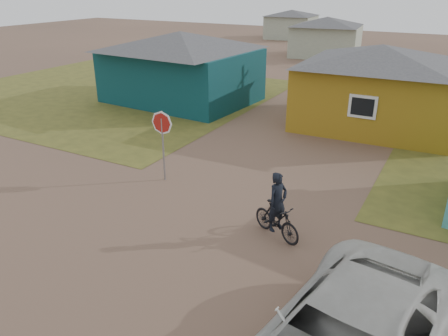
# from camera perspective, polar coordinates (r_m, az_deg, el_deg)

# --- Properties ---
(ground) EXTENTS (120.00, 120.00, 0.00)m
(ground) POSITION_cam_1_polar(r_m,az_deg,el_deg) (11.86, -7.65, -10.73)
(ground) COLOR brown
(grass_nw) EXTENTS (20.00, 18.00, 0.00)m
(grass_nw) POSITION_cam_1_polar(r_m,az_deg,el_deg) (29.62, -14.99, 9.59)
(grass_nw) COLOR olive
(grass_nw) RESTS_ON ground
(house_teal) EXTENTS (8.93, 7.08, 4.00)m
(house_teal) POSITION_cam_1_polar(r_m,az_deg,el_deg) (26.18, -5.62, 13.13)
(house_teal) COLOR #0A3339
(house_teal) RESTS_ON ground
(house_yellow) EXTENTS (7.72, 6.76, 3.90)m
(house_yellow) POSITION_cam_1_polar(r_m,az_deg,el_deg) (22.55, 19.44, 10.19)
(house_yellow) COLOR #977017
(house_yellow) RESTS_ON ground
(house_pale_west) EXTENTS (7.04, 6.15, 3.60)m
(house_pale_west) POSITION_cam_1_polar(r_m,az_deg,el_deg) (43.75, 13.18, 16.41)
(house_pale_west) COLOR #A3AC93
(house_pale_west) RESTS_ON ground
(house_pale_north) EXTENTS (6.28, 5.81, 3.40)m
(house_pale_north) POSITION_cam_1_polar(r_m,az_deg,el_deg) (57.61, 8.76, 18.12)
(house_pale_north) COLOR #A3AC93
(house_pale_north) RESTS_ON ground
(stop_sign) EXTENTS (0.79, 0.35, 2.55)m
(stop_sign) POSITION_cam_1_polar(r_m,az_deg,el_deg) (15.18, -8.08, 4.90)
(stop_sign) COLOR gray
(stop_sign) RESTS_ON ground
(cyclist) EXTENTS (1.75, 1.13, 1.93)m
(cyclist) POSITION_cam_1_polar(r_m,az_deg,el_deg) (12.11, 6.93, -6.02)
(cyclist) COLOR black
(cyclist) RESTS_ON ground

